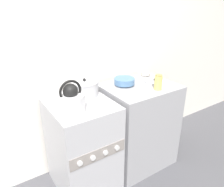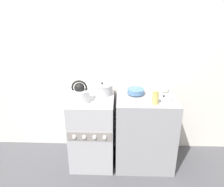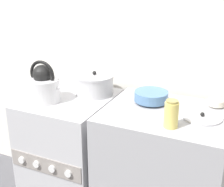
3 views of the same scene
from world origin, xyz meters
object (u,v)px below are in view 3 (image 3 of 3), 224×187
object	(u,v)px
enamel_bowl	(151,96)
storage_jar	(171,114)
cooking_pot	(95,84)
loose_pot_lid	(202,117)
small_ceramic_bowl	(217,102)
kettle	(43,86)
stove	(72,156)

from	to	relation	value
enamel_bowl	storage_jar	distance (m)	0.34
cooking_pot	loose_pot_lid	xyz separation A→B (m)	(0.74, -0.15, -0.04)
cooking_pot	loose_pot_lid	distance (m)	0.76
small_ceramic_bowl	loose_pot_lid	xyz separation A→B (m)	(-0.05, -0.20, -0.02)
cooking_pot	enamel_bowl	xyz separation A→B (m)	(0.42, -0.05, -0.00)
kettle	loose_pot_lid	distance (m)	0.99
enamel_bowl	loose_pot_lid	xyz separation A→B (m)	(0.32, -0.10, -0.04)
cooking_pot	small_ceramic_bowl	bearing A→B (deg)	3.91
stove	enamel_bowl	xyz separation A→B (m)	(0.54, 0.08, 0.52)
cooking_pot	storage_jar	world-z (taller)	storage_jar
stove	cooking_pot	bearing A→B (deg)	48.43
kettle	small_ceramic_bowl	bearing A→B (deg)	16.21
cooking_pot	storage_jar	xyz separation A→B (m)	(0.61, -0.32, 0.03)
stove	storage_jar	bearing A→B (deg)	-14.47
small_ceramic_bowl	loose_pot_lid	size ratio (longest dim) A/B	0.45
storage_jar	loose_pot_lid	size ratio (longest dim) A/B	0.68
enamel_bowl	loose_pot_lid	size ratio (longest dim) A/B	0.95
stove	storage_jar	xyz separation A→B (m)	(0.73, -0.19, 0.55)
kettle	enamel_bowl	distance (m)	0.68
kettle	cooking_pot	bearing A→B (deg)	45.81
stove	small_ceramic_bowl	bearing A→B (deg)	11.76
cooking_pot	loose_pot_lid	bearing A→B (deg)	-11.18
cooking_pot	small_ceramic_bowl	xyz separation A→B (m)	(0.79, 0.05, -0.02)
enamel_bowl	small_ceramic_bowl	bearing A→B (deg)	15.78
small_ceramic_bowl	storage_jar	world-z (taller)	storage_jar
stove	cooking_pot	world-z (taller)	cooking_pot
enamel_bowl	cooking_pot	bearing A→B (deg)	172.97
storage_jar	loose_pot_lid	world-z (taller)	storage_jar
kettle	cooking_pot	distance (m)	0.34
enamel_bowl	loose_pot_lid	world-z (taller)	enamel_bowl
cooking_pot	storage_jar	distance (m)	0.69
small_ceramic_bowl	storage_jar	xyz separation A→B (m)	(-0.18, -0.38, 0.05)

